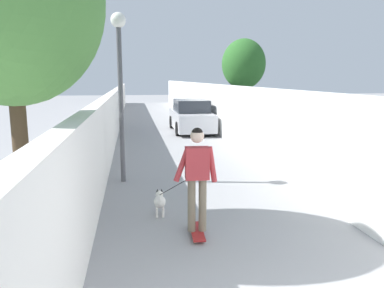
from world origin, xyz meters
TOP-DOWN VIEW (x-y plane):
  - ground_plane at (14.00, 0.00)m, footprint 80.00×80.00m
  - wall_left at (12.00, 2.39)m, footprint 48.00×0.30m
  - fence_right at (12.00, -2.39)m, footprint 48.00×0.30m
  - tree_right_mid at (13.00, -3.32)m, footprint 1.92×1.92m
  - lamp_post at (6.08, 1.84)m, footprint 0.36×0.36m
  - skateboard at (2.55, 0.57)m, footprint 0.81×0.25m
  - person_skateboarder at (2.55, 0.57)m, footprint 0.24×0.71m
  - dog at (3.60, 1.10)m, footprint 1.34×0.66m
  - car_near at (14.59, -1.24)m, footprint 4.22×1.80m

SIDE VIEW (x-z plane):
  - ground_plane at x=14.00m, z-range 0.00..0.00m
  - skateboard at x=2.55m, z-range 0.03..0.11m
  - dog at x=3.60m, z-range -0.25..0.80m
  - car_near at x=14.59m, z-range -0.05..1.49m
  - wall_left at x=12.00m, z-range 0.00..1.97m
  - person_skateboarder at x=2.55m, z-range 0.24..1.95m
  - fence_right at x=12.00m, z-range 0.00..2.27m
  - lamp_post at x=6.08m, z-range 0.77..4.86m
  - tree_right_mid at x=13.00m, z-range 1.01..5.27m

